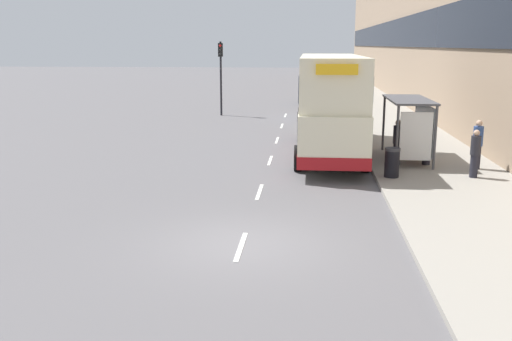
# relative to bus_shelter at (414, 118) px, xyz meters

# --- Properties ---
(ground_plane) EXTENTS (220.00, 220.00, 0.00)m
(ground_plane) POSITION_rel_bus_shelter_xyz_m (-5.77, -10.11, -1.88)
(ground_plane) COLOR #5B595B
(pavement) EXTENTS (5.00, 93.00, 0.14)m
(pavement) POSITION_rel_bus_shelter_xyz_m (0.73, 28.39, -1.81)
(pavement) COLOR gray
(pavement) RESTS_ON ground_plane
(terrace_facade) EXTENTS (3.10, 93.00, 12.75)m
(terrace_facade) POSITION_rel_bus_shelter_xyz_m (4.72, 28.39, 4.50)
(terrace_facade) COLOR #9E846B
(terrace_facade) RESTS_ON ground_plane
(lane_mark_0) EXTENTS (0.12, 2.00, 0.01)m
(lane_mark_0) POSITION_rel_bus_shelter_xyz_m (-5.77, -10.32, -1.87)
(lane_mark_0) COLOR silver
(lane_mark_0) RESTS_ON ground_plane
(lane_mark_1) EXTENTS (0.12, 2.00, 0.01)m
(lane_mark_1) POSITION_rel_bus_shelter_xyz_m (-5.77, -5.09, -1.87)
(lane_mark_1) COLOR silver
(lane_mark_1) RESTS_ON ground_plane
(lane_mark_2) EXTENTS (0.12, 2.00, 0.01)m
(lane_mark_2) POSITION_rel_bus_shelter_xyz_m (-5.77, 0.15, -1.87)
(lane_mark_2) COLOR silver
(lane_mark_2) RESTS_ON ground_plane
(lane_mark_3) EXTENTS (0.12, 2.00, 0.01)m
(lane_mark_3) POSITION_rel_bus_shelter_xyz_m (-5.77, 5.38, -1.87)
(lane_mark_3) COLOR silver
(lane_mark_3) RESTS_ON ground_plane
(lane_mark_4) EXTENTS (0.12, 2.00, 0.01)m
(lane_mark_4) POSITION_rel_bus_shelter_xyz_m (-5.77, 10.61, -1.87)
(lane_mark_4) COLOR silver
(lane_mark_4) RESTS_ON ground_plane
(lane_mark_5) EXTENTS (0.12, 2.00, 0.01)m
(lane_mark_5) POSITION_rel_bus_shelter_xyz_m (-5.77, 15.84, -1.87)
(lane_mark_5) COLOR silver
(lane_mark_5) RESTS_ON ground_plane
(bus_shelter) EXTENTS (1.60, 4.20, 2.48)m
(bus_shelter) POSITION_rel_bus_shelter_xyz_m (0.00, 0.00, 0.00)
(bus_shelter) COLOR #4C4C51
(bus_shelter) RESTS_ON ground_plane
(double_decker_bus_near) EXTENTS (2.85, 11.29, 4.30)m
(double_decker_bus_near) POSITION_rel_bus_shelter_xyz_m (-3.30, 1.77, 0.41)
(double_decker_bus_near) COLOR beige
(double_decker_bus_near) RESTS_ON ground_plane
(car_0) EXTENTS (2.06, 3.81, 1.72)m
(car_0) POSITION_rel_bus_shelter_xyz_m (-3.74, 57.01, -1.02)
(car_0) COLOR #B7B799
(car_0) RESTS_ON ground_plane
(car_1) EXTENTS (1.94, 4.20, 1.74)m
(car_1) POSITION_rel_bus_shelter_xyz_m (-3.92, 14.28, -1.02)
(car_1) COLOR silver
(car_1) RESTS_ON ground_plane
(car_2) EXTENTS (2.03, 4.14, 1.72)m
(car_2) POSITION_rel_bus_shelter_xyz_m (-3.61, 23.95, -1.02)
(car_2) COLOR black
(car_2) RESTS_ON ground_plane
(pedestrian_at_shelter) EXTENTS (0.37, 0.37, 1.86)m
(pedestrian_at_shelter) POSITION_rel_bus_shelter_xyz_m (0.43, -0.74, -0.79)
(pedestrian_at_shelter) COLOR #23232D
(pedestrian_at_shelter) RESTS_ON ground_plane
(pedestrian_1) EXTENTS (0.34, 0.34, 1.71)m
(pedestrian_1) POSITION_rel_bus_shelter_xyz_m (1.67, -2.86, -0.86)
(pedestrian_1) COLOR #23232D
(pedestrian_1) RESTS_ON ground_plane
(pedestrian_2) EXTENTS (0.37, 0.37, 1.86)m
(pedestrian_2) POSITION_rel_bus_shelter_xyz_m (2.16, -1.38, -0.78)
(pedestrian_2) COLOR #23232D
(pedestrian_2) RESTS_ON ground_plane
(pedestrian_3) EXTENTS (0.35, 0.35, 1.77)m
(pedestrian_3) POSITION_rel_bus_shelter_xyz_m (-0.73, -0.86, -0.83)
(pedestrian_3) COLOR #23232D
(pedestrian_3) RESTS_ON ground_plane
(litter_bin) EXTENTS (0.55, 0.55, 1.05)m
(litter_bin) POSITION_rel_bus_shelter_xyz_m (-1.22, -3.07, -1.21)
(litter_bin) COLOR black
(litter_bin) RESTS_ON ground_plane
(traffic_light_far_kerb) EXTENTS (0.30, 0.32, 4.97)m
(traffic_light_far_kerb) POSITION_rel_bus_shelter_xyz_m (-10.17, 15.49, 1.46)
(traffic_light_far_kerb) COLOR black
(traffic_light_far_kerb) RESTS_ON ground_plane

